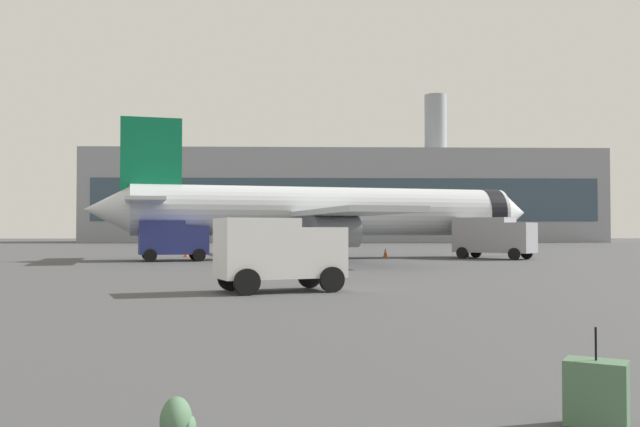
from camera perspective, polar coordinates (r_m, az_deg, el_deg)
airplane_at_gate at (r=53.80m, az=0.43°, el=0.14°), size 35.41×32.22×10.50m
service_truck at (r=50.15m, az=-12.13°, el=-2.05°), size 5.22×3.59×2.90m
fuel_truck at (r=54.79m, az=14.16°, el=-1.82°), size 6.16×5.66×3.20m
cargo_van at (r=24.44m, az=-3.46°, el=-3.10°), size 4.82×3.59×2.60m
safety_cone_near at (r=55.95m, az=5.44°, el=-3.26°), size 0.44×0.44×0.79m
safety_cone_mid at (r=55.05m, az=-6.10°, el=-3.34°), size 0.44×0.44×0.69m
safety_cone_far at (r=58.13m, az=-11.05°, el=-3.18°), size 0.44×0.44×0.78m
rolling_suitcase at (r=8.25m, az=21.94°, el=-13.63°), size 0.75×0.67×1.10m
traveller_backpack at (r=7.33m, az=-11.72°, el=-16.55°), size 0.36×0.40×0.48m
terminal_building at (r=138.20m, az=1.95°, el=1.36°), size 99.22×21.73×29.76m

